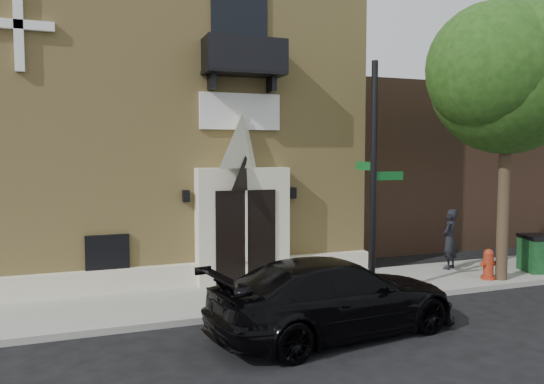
# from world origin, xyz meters

# --- Properties ---
(ground) EXTENTS (120.00, 120.00, 0.00)m
(ground) POSITION_xyz_m (0.00, 0.00, 0.00)
(ground) COLOR black
(ground) RESTS_ON ground
(sidewalk) EXTENTS (42.00, 3.00, 0.15)m
(sidewalk) POSITION_xyz_m (1.00, 1.50, 0.07)
(sidewalk) COLOR gray
(sidewalk) RESTS_ON ground
(church) EXTENTS (12.20, 11.01, 9.30)m
(church) POSITION_xyz_m (-2.99, 7.95, 4.63)
(church) COLOR tan
(church) RESTS_ON ground
(neighbour_building) EXTENTS (18.00, 8.00, 6.40)m
(neighbour_building) POSITION_xyz_m (12.00, 9.00, 3.20)
(neighbour_building) COLOR brown
(neighbour_building) RESTS_ON ground
(street_tree_left) EXTENTS (4.97, 4.38, 7.77)m
(street_tree_left) POSITION_xyz_m (6.03, 0.35, 5.87)
(street_tree_left) COLOR #38281C
(street_tree_left) RESTS_ON sidewalk
(black_sedan) EXTENTS (5.73, 2.97, 1.59)m
(black_sedan) POSITION_xyz_m (-0.36, -1.58, 0.79)
(black_sedan) COLOR black
(black_sedan) RESTS_ON ground
(street_sign) EXTENTS (0.93, 0.93, 5.86)m
(street_sign) POSITION_xyz_m (1.64, 0.25, 3.10)
(street_sign) COLOR black
(street_sign) RESTS_ON sidewalk
(fire_hydrant) EXTENTS (0.50, 0.40, 0.88)m
(fire_hydrant) POSITION_xyz_m (5.67, 0.60, 0.58)
(fire_hydrant) COLOR maroon
(fire_hydrant) RESTS_ON sidewalk
(planter) EXTENTS (0.73, 0.69, 0.66)m
(planter) POSITION_xyz_m (-1.14, 2.63, 0.48)
(planter) COLOR #42582B
(planter) RESTS_ON sidewalk
(pedestrian_near) EXTENTS (0.81, 0.73, 1.87)m
(pedestrian_near) POSITION_xyz_m (5.54, 2.13, 1.08)
(pedestrian_near) COLOR black
(pedestrian_near) RESTS_ON sidewalk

